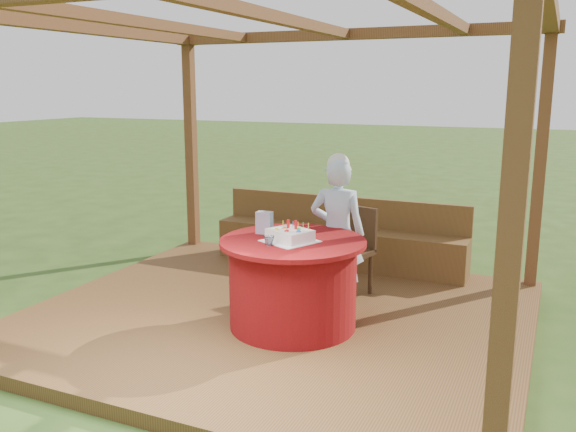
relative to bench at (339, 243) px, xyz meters
The scene contains 10 objects.
ground 1.76m from the bench, 90.00° to the right, with size 60.00×60.00×0.00m, color #2B4717.
deck 1.75m from the bench, 90.00° to the right, with size 4.50×4.00×0.12m, color brown.
pergola 2.65m from the bench, 90.00° to the right, with size 4.50×4.00×2.72m.
bench is the anchor object (origin of this frame).
table 1.98m from the bench, 82.25° to the right, with size 1.27×1.27×0.79m.
chair 1.02m from the bench, 63.36° to the right, with size 0.54×0.54×0.89m.
elderly_woman 1.46m from the bench, 71.39° to the right, with size 0.57×0.41×1.48m.
birthday_cake 2.12m from the bench, 82.42° to the right, with size 0.52×0.52×0.18m.
gift_bag 1.96m from the bench, 91.76° to the right, with size 0.14×0.09×0.20m, color #C781B3.
drinking_glass 2.30m from the bench, 85.69° to the right, with size 0.09×0.09×0.08m, color white.
Camera 1 is at (2.32, -4.91, 2.21)m, focal length 38.00 mm.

